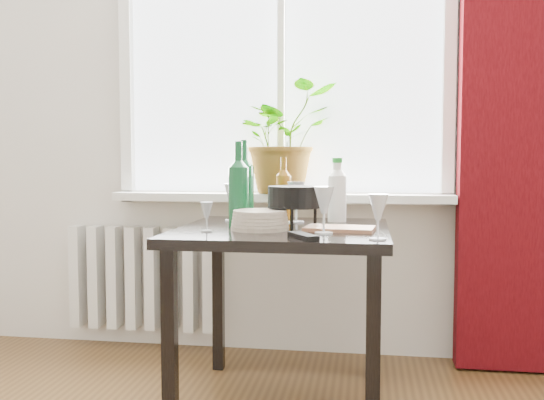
% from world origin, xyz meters
% --- Properties ---
extents(window, '(1.72, 0.08, 1.62)m').
position_xyz_m(window, '(0.00, 2.22, 1.60)').
color(window, white).
rests_on(window, ground).
extents(windowsill, '(1.72, 0.20, 0.04)m').
position_xyz_m(windowsill, '(0.00, 2.15, 0.82)').
color(windowsill, silver).
rests_on(windowsill, ground).
extents(curtain, '(0.50, 0.12, 2.56)m').
position_xyz_m(curtain, '(1.12, 2.12, 1.30)').
color(curtain, '#360408').
rests_on(curtain, ground).
extents(radiator, '(0.80, 0.10, 0.55)m').
position_xyz_m(radiator, '(-0.75, 2.18, 0.38)').
color(radiator, silver).
rests_on(radiator, ground).
extents(table, '(0.85, 0.85, 0.74)m').
position_xyz_m(table, '(0.10, 1.55, 0.65)').
color(table, black).
rests_on(table, ground).
extents(potted_plant, '(0.66, 0.66, 0.55)m').
position_xyz_m(potted_plant, '(0.02, 2.15, 1.12)').
color(potted_plant, '#29741F').
rests_on(potted_plant, windowsill).
extents(wine_bottle_left, '(0.10, 0.10, 0.36)m').
position_xyz_m(wine_bottle_left, '(-0.09, 1.57, 0.92)').
color(wine_bottle_left, '#0D4420').
rests_on(wine_bottle_left, table).
extents(wine_bottle_right, '(0.10, 0.10, 0.37)m').
position_xyz_m(wine_bottle_right, '(-0.10, 1.76, 0.93)').
color(wine_bottle_right, '#0C3F1E').
rests_on(wine_bottle_right, table).
extents(bottle_amber, '(0.09, 0.09, 0.30)m').
position_xyz_m(bottle_amber, '(0.05, 1.93, 0.89)').
color(bottle_amber, brown).
rests_on(bottle_amber, table).
extents(cleaning_bottle, '(0.10, 0.10, 0.29)m').
position_xyz_m(cleaning_bottle, '(0.31, 1.81, 0.88)').
color(cleaning_bottle, white).
rests_on(cleaning_bottle, table).
extents(wineglass_front_right, '(0.10, 0.10, 0.18)m').
position_xyz_m(wineglass_front_right, '(0.28, 1.37, 0.83)').
color(wineglass_front_right, silver).
rests_on(wineglass_front_right, table).
extents(wineglass_far_right, '(0.09, 0.09, 0.16)m').
position_xyz_m(wineglass_far_right, '(0.48, 1.23, 0.82)').
color(wineglass_far_right, silver).
rests_on(wineglass_far_right, table).
extents(wineglass_back_center, '(0.10, 0.10, 0.19)m').
position_xyz_m(wineglass_back_center, '(0.13, 1.74, 0.83)').
color(wineglass_back_center, silver).
rests_on(wineglass_back_center, table).
extents(wineglass_back_left, '(0.08, 0.08, 0.17)m').
position_xyz_m(wineglass_back_left, '(-0.16, 1.76, 0.83)').
color(wineglass_back_left, silver).
rests_on(wineglass_back_left, table).
extents(wineglass_front_left, '(0.06, 0.06, 0.12)m').
position_xyz_m(wineglass_front_left, '(-0.17, 1.36, 0.80)').
color(wineglass_front_left, '#AFB8BC').
rests_on(wineglass_front_left, table).
extents(plate_stack, '(0.26, 0.26, 0.07)m').
position_xyz_m(plate_stack, '(0.02, 1.46, 0.78)').
color(plate_stack, '#B8AB99').
rests_on(plate_stack, table).
extents(fondue_pot, '(0.25, 0.22, 0.17)m').
position_xyz_m(fondue_pot, '(0.15, 1.55, 0.83)').
color(fondue_pot, black).
rests_on(fondue_pot, table).
extents(tv_remote, '(0.13, 0.16, 0.02)m').
position_xyz_m(tv_remote, '(0.22, 1.23, 0.75)').
color(tv_remote, black).
rests_on(tv_remote, table).
extents(cutting_board, '(0.29, 0.20, 0.01)m').
position_xyz_m(cutting_board, '(0.33, 1.49, 0.75)').
color(cutting_board, '#966143').
rests_on(cutting_board, table).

